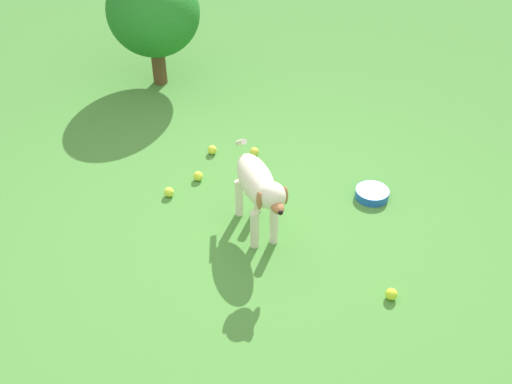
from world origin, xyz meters
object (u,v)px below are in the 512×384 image
at_px(tennis_ball_2, 391,294).
at_px(tennis_ball_4, 212,150).
at_px(dog, 259,186).
at_px(tennis_ball_1, 254,152).
at_px(water_bowl, 372,194).
at_px(tennis_ball_0, 169,192).
at_px(tennis_ball_3, 198,176).

bearing_deg(tennis_ball_2, tennis_ball_4, 18.71).
xyz_separation_m(dog, tennis_ball_4, (0.93, 0.05, -0.32)).
height_order(dog, tennis_ball_4, dog).
relative_size(tennis_ball_1, water_bowl, 0.30).
bearing_deg(tennis_ball_4, dog, -176.92).
bearing_deg(water_bowl, tennis_ball_0, 71.47).
distance_m(dog, water_bowl, 0.89).
bearing_deg(tennis_ball_0, tennis_ball_3, -62.75).
relative_size(dog, tennis_ball_1, 12.12).
relative_size(tennis_ball_2, tennis_ball_3, 1.00).
distance_m(tennis_ball_0, tennis_ball_1, 0.74).
bearing_deg(dog, tennis_ball_2, 34.64).
bearing_deg(tennis_ball_2, tennis_ball_0, 37.37).
relative_size(tennis_ball_0, water_bowl, 0.30).
relative_size(dog, tennis_ball_3, 12.12).
xyz_separation_m(dog, water_bowl, (0.10, -0.82, -0.33)).
distance_m(tennis_ball_2, tennis_ball_3, 1.56).
distance_m(tennis_ball_3, tennis_ball_4, 0.34).
bearing_deg(tennis_ball_1, water_bowl, -140.36).
bearing_deg(tennis_ball_0, dog, -139.45).
xyz_separation_m(tennis_ball_0, tennis_ball_1, (0.28, -0.68, 0.00)).
xyz_separation_m(tennis_ball_4, water_bowl, (-0.83, -0.87, -0.00)).
xyz_separation_m(dog, tennis_ball_2, (-0.74, -0.51, -0.32)).
height_order(tennis_ball_0, tennis_ball_4, same).
height_order(dog, tennis_ball_3, dog).
height_order(tennis_ball_1, tennis_ball_2, same).
relative_size(tennis_ball_0, tennis_ball_2, 1.00).
height_order(dog, tennis_ball_1, dog).
bearing_deg(tennis_ball_0, tennis_ball_1, -67.47).
distance_m(dog, tennis_ball_4, 0.98).
xyz_separation_m(tennis_ball_0, tennis_ball_4, (0.40, -0.40, 0.00)).
bearing_deg(tennis_ball_3, water_bowl, -117.41).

